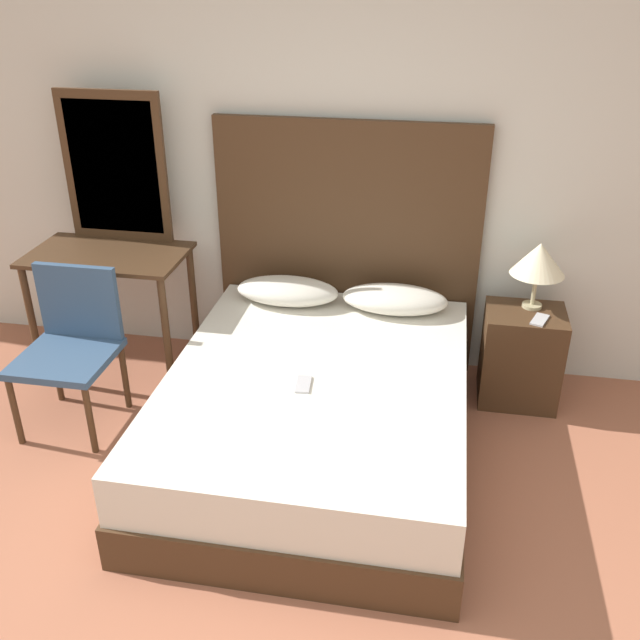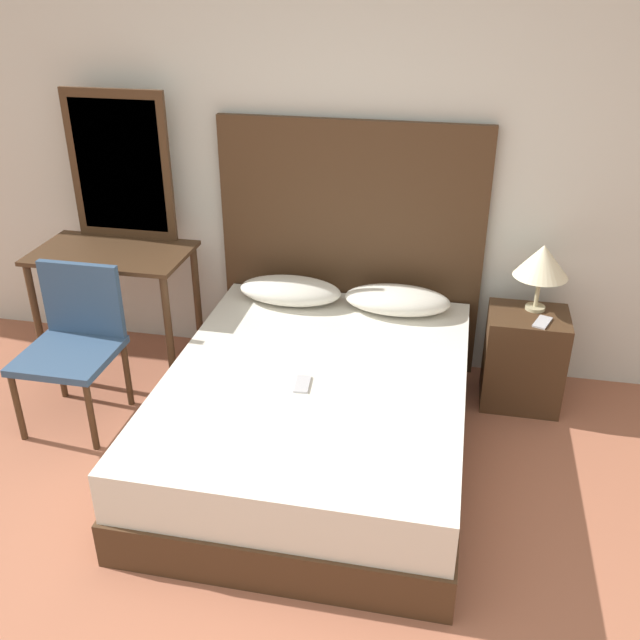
# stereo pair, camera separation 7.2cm
# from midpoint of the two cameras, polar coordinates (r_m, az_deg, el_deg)

# --- Properties ---
(wall_back) EXTENTS (10.00, 0.06, 2.70)m
(wall_back) POSITION_cam_midpoint_polar(r_m,az_deg,el_deg) (4.23, 1.14, 13.59)
(wall_back) COLOR silver
(wall_back) RESTS_ON ground_plane
(bed) EXTENTS (1.51, 1.95, 0.48)m
(bed) POSITION_cam_midpoint_polar(r_m,az_deg,el_deg) (3.70, -0.84, -7.50)
(bed) COLOR #422B19
(bed) RESTS_ON ground_plane
(headboard) EXTENTS (1.58, 0.05, 1.53)m
(headboard) POSITION_cam_midpoint_polar(r_m,az_deg,el_deg) (4.33, 1.68, 5.78)
(headboard) COLOR #422B19
(headboard) RESTS_ON ground_plane
(pillow_left) EXTENTS (0.61, 0.31, 0.15)m
(pillow_left) POSITION_cam_midpoint_polar(r_m,az_deg,el_deg) (4.26, -3.10, 2.34)
(pillow_left) COLOR silver
(pillow_left) RESTS_ON bed
(pillow_right) EXTENTS (0.61, 0.31, 0.15)m
(pillow_right) POSITION_cam_midpoint_polar(r_m,az_deg,el_deg) (4.16, 5.50, 1.67)
(pillow_right) COLOR silver
(pillow_right) RESTS_ON bed
(phone_on_bed) EXTENTS (0.08, 0.16, 0.01)m
(phone_on_bed) POSITION_cam_midpoint_polar(r_m,az_deg,el_deg) (3.47, -1.95, -5.17)
(phone_on_bed) COLOR #B7B7BC
(phone_on_bed) RESTS_ON bed
(nightstand) EXTENTS (0.44, 0.37, 0.57)m
(nightstand) POSITION_cam_midpoint_polar(r_m,az_deg,el_deg) (4.26, 15.28, -2.80)
(nightstand) COLOR #422B19
(nightstand) RESTS_ON ground_plane
(table_lamp) EXTENTS (0.30, 0.30, 0.39)m
(table_lamp) POSITION_cam_midpoint_polar(r_m,az_deg,el_deg) (4.09, 16.62, 4.65)
(table_lamp) COLOR tan
(table_lamp) RESTS_ON nightstand
(phone_on_nightstand) EXTENTS (0.12, 0.16, 0.01)m
(phone_on_nightstand) POSITION_cam_midpoint_polar(r_m,az_deg,el_deg) (4.06, 16.68, 0.02)
(phone_on_nightstand) COLOR #B7B7BC
(phone_on_nightstand) RESTS_ON nightstand
(vanity_desk) EXTENTS (0.92, 0.54, 0.79)m
(vanity_desk) POSITION_cam_midpoint_polar(r_m,az_deg,el_deg) (4.44, -16.90, 3.51)
(vanity_desk) COLOR #422B19
(vanity_desk) RESTS_ON ground_plane
(vanity_mirror) EXTENTS (0.63, 0.03, 0.89)m
(vanity_mirror) POSITION_cam_midpoint_polar(r_m,az_deg,el_deg) (4.46, -16.56, 11.63)
(vanity_mirror) COLOR #422B19
(vanity_mirror) RESTS_ON vanity_desk
(chair) EXTENTS (0.48, 0.49, 0.87)m
(chair) POSITION_cam_midpoint_polar(r_m,az_deg,el_deg) (4.09, -19.73, -1.44)
(chair) COLOR #334C6B
(chair) RESTS_ON ground_plane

